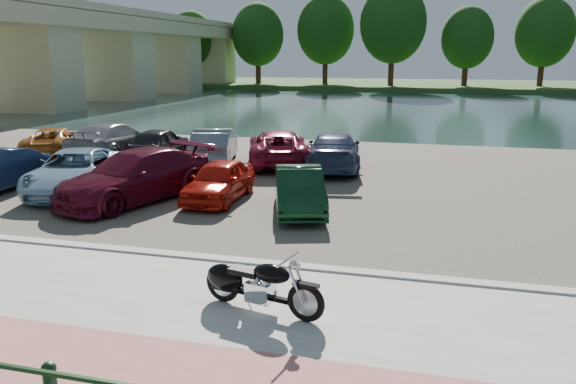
% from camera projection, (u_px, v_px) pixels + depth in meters
% --- Properties ---
extents(ground, '(200.00, 200.00, 0.00)m').
position_uv_depth(ground, '(264.00, 312.00, 9.87)').
color(ground, '#595447').
rests_on(ground, ground).
extents(promenade, '(60.00, 6.00, 0.10)m').
position_uv_depth(promenade, '(246.00, 336.00, 8.92)').
color(promenade, '#A2A199').
rests_on(promenade, ground).
extents(kerb, '(60.00, 0.30, 0.14)m').
position_uv_depth(kerb, '(292.00, 267.00, 11.73)').
color(kerb, '#A2A199').
rests_on(kerb, ground).
extents(parking_lot, '(60.00, 18.00, 0.04)m').
position_uv_depth(parking_lot, '(353.00, 180.00, 20.20)').
color(parking_lot, '#464238').
rests_on(parking_lot, ground).
extents(river, '(120.00, 40.00, 0.00)m').
position_uv_depth(river, '(402.00, 108.00, 47.46)').
color(river, '#182C2B').
rests_on(river, ground).
extents(far_bank, '(120.00, 24.00, 0.60)m').
position_uv_depth(far_bank, '(416.00, 85.00, 77.46)').
color(far_bank, '#284E1B').
rests_on(far_bank, ground).
extents(bridge, '(7.00, 56.00, 8.55)m').
position_uv_depth(bridge, '(110.00, 43.00, 53.98)').
color(bridge, '#C3B387').
rests_on(bridge, ground).
extents(far_trees, '(70.25, 10.68, 12.52)m').
position_uv_depth(far_trees, '(454.00, 29.00, 68.84)').
color(far_trees, '#361C13').
rests_on(far_trees, far_bank).
extents(motorcycle, '(2.29, 0.91, 1.05)m').
position_uv_depth(motorcycle, '(252.00, 283.00, 9.67)').
color(motorcycle, black).
rests_on(motorcycle, promenade).
extents(car_2, '(3.54, 5.32, 1.36)m').
position_uv_depth(car_2, '(75.00, 171.00, 18.18)').
color(car_2, '#89ADC7').
rests_on(car_2, parking_lot).
extents(car_3, '(3.81, 5.71, 1.54)m').
position_uv_depth(car_3, '(136.00, 176.00, 17.06)').
color(car_3, '#520B1E').
rests_on(car_3, parking_lot).
extents(car_4, '(1.50, 3.62, 1.23)m').
position_uv_depth(car_4, '(219.00, 180.00, 17.16)').
color(car_4, '#AF160B').
rests_on(car_4, parking_lot).
extents(car_5, '(2.36, 3.99, 1.24)m').
position_uv_depth(car_5, '(299.00, 190.00, 15.92)').
color(car_5, black).
rests_on(car_5, parking_lot).
extents(car_6, '(3.56, 4.95, 1.25)m').
position_uv_depth(car_6, '(56.00, 141.00, 24.93)').
color(car_6, '#B9712A').
rests_on(car_6, parking_lot).
extents(car_7, '(2.14, 5.22, 1.51)m').
position_uv_depth(car_7, '(112.00, 140.00, 24.38)').
color(car_7, gray).
rests_on(car_7, parking_lot).
extents(car_8, '(1.88, 4.09, 1.36)m').
position_uv_depth(car_8, '(159.00, 143.00, 23.99)').
color(car_8, black).
rests_on(car_8, parking_lot).
extents(car_9, '(2.54, 4.58, 1.43)m').
position_uv_depth(car_9, '(215.00, 145.00, 23.17)').
color(car_9, slate).
rests_on(car_9, parking_lot).
extents(car_10, '(3.77, 5.53, 1.41)m').
position_uv_depth(car_10, '(278.00, 147.00, 22.71)').
color(car_10, maroon).
rests_on(car_10, parking_lot).
extents(car_11, '(2.73, 5.18, 1.43)m').
position_uv_depth(car_11, '(334.00, 151.00, 21.76)').
color(car_11, navy).
rests_on(car_11, parking_lot).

